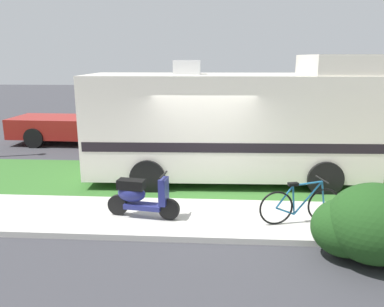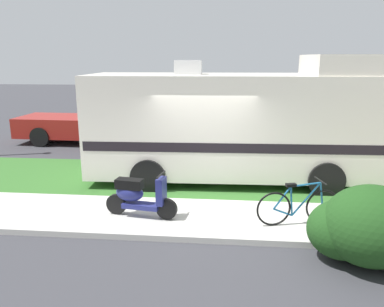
{
  "view_description": "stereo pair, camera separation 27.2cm",
  "coord_description": "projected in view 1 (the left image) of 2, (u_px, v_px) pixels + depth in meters",
  "views": [
    {
      "loc": [
        0.3,
        -8.7,
        3.36
      ],
      "look_at": [
        -0.28,
        0.3,
        1.1
      ],
      "focal_mm": 35.77,
      "sensor_mm": 36.0,
      "label": 1
    },
    {
      "loc": [
        0.57,
        -8.68,
        3.36
      ],
      "look_at": [
        -0.28,
        0.3,
        1.1
      ],
      "focal_mm": 35.77,
      "sensor_mm": 36.0,
      "label": 2
    }
  ],
  "objects": [
    {
      "name": "bicycle",
      "position": [
        300.0,
        205.0,
        7.64
      ],
      "size": [
        1.68,
        0.58,
        0.91
      ],
      "color": "black",
      "rests_on": "ground"
    },
    {
      "name": "sidewalk",
      "position": [
        201.0,
        218.0,
        8.08
      ],
      "size": [
        24.0,
        2.0,
        0.12
      ],
      "color": "beige",
      "rests_on": "ground"
    },
    {
      "name": "ground_plane",
      "position": [
        203.0,
        201.0,
        9.26
      ],
      "size": [
        80.0,
        80.0,
        0.0
      ],
      "primitive_type": "plane",
      "color": "#38383D"
    },
    {
      "name": "pickup_truck_near",
      "position": [
        98.0,
        119.0,
        15.19
      ],
      "size": [
        5.69,
        2.23,
        1.89
      ],
      "color": "maroon",
      "rests_on": "ground"
    },
    {
      "name": "motorhome_rv",
      "position": [
        233.0,
        123.0,
        10.38
      ],
      "size": [
        7.62,
        2.73,
        3.44
      ],
      "color": "silver",
      "rests_on": "ground"
    },
    {
      "name": "scooter",
      "position": [
        140.0,
        196.0,
        7.92
      ],
      "size": [
        1.56,
        0.55,
        0.97
      ],
      "color": "black",
      "rests_on": "ground"
    },
    {
      "name": "grass_strip",
      "position": [
        205.0,
        180.0,
        10.7
      ],
      "size": [
        24.0,
        3.4,
        0.08
      ],
      "color": "#336628",
      "rests_on": "ground"
    },
    {
      "name": "bush_by_porch",
      "position": [
        372.0,
        227.0,
        6.32
      ],
      "size": [
        1.9,
        1.42,
        1.34
      ],
      "color": "#1E4719",
      "rests_on": "ground"
    }
  ]
}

